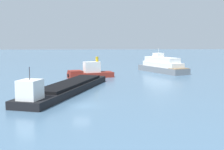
# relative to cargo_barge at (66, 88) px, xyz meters

# --- Properties ---
(ground_plane) EXTENTS (400.00, 400.00, 0.00)m
(ground_plane) POSITION_rel_cargo_barge_xyz_m (3.24, -10.72, -0.94)
(ground_plane) COLOR slate
(cargo_barge) EXTENTS (14.42, 31.03, 5.79)m
(cargo_barge) POSITION_rel_cargo_barge_xyz_m (0.00, 0.00, 0.00)
(cargo_barge) COLOR black
(cargo_barge) RESTS_ON ground
(white_riverboat) EXTENTS (12.13, 17.21, 6.69)m
(white_riverboat) POSITION_rel_cargo_barge_xyz_m (23.89, 32.17, 0.89)
(white_riverboat) COLOR slate
(white_riverboat) RESTS_ON ground
(tugboat) EXTENTS (11.56, 6.95, 5.06)m
(tugboat) POSITION_rel_cargo_barge_xyz_m (3.84, 21.44, 0.35)
(tugboat) COLOR maroon
(tugboat) RESTS_ON ground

